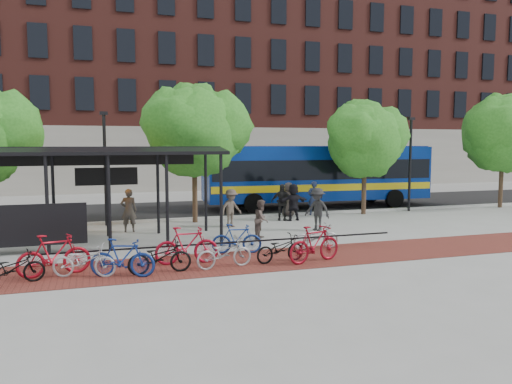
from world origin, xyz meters
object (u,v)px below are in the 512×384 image
object	(u,v)px
bike_10	(316,237)
pedestrian_4	(282,202)
bus	(317,172)
bike_6	(224,253)
tree_d	(504,130)
bus_shelter	(75,163)
bike_5	(187,246)
bike_8	(280,248)
tree_c	(366,137)
tree_b	(196,127)
bike_7	(237,239)
pedestrian_7	(313,198)
pedestrian_3	(231,208)
bike_1	(54,255)
bike_9	(315,244)
bike_3	(122,258)
lamp_post_right	(410,161)
lamp_post_left	(105,165)
pedestrian_8	(262,219)
bike_0	(11,269)
bike_2	(84,261)
pedestrian_9	(317,209)
pedestrian_6	(288,199)
pedestrian_5	(293,202)
bike_4	(160,257)

from	to	relation	value
bike_10	pedestrian_4	distance (m)	6.71
bus	bike_10	distance (m)	11.87
bus	bike_6	size ratio (longest dim) A/B	7.61
tree_d	bus_shelter	bearing A→B (deg)	-170.64
bike_5	bike_8	distance (m)	2.90
bus_shelter	tree_c	xyz separation A→B (m)	(14.22, 3.83, 1.06)
tree_b	bike_7	world-z (taller)	tree_b
tree_c	pedestrian_7	bearing A→B (deg)	170.73
bike_8	pedestrian_3	xyz separation A→B (m)	(0.25, 6.86, 0.41)
bike_1	bike_9	bearing A→B (deg)	-109.37
bike_3	lamp_post_right	bearing A→B (deg)	-39.71
bike_3	pedestrian_7	xyz separation A→B (m)	(10.12, 9.55, 0.33)
lamp_post_left	lamp_post_right	size ratio (longest dim) A/B	1.00
lamp_post_left	pedestrian_7	xyz separation A→B (m)	(10.33, 0.20, -1.86)
lamp_post_right	bike_3	xyz separation A→B (m)	(-15.79, -9.35, -2.20)
tree_c	pedestrian_8	distance (m)	9.43
bus_shelter	tree_d	bearing A→B (deg)	9.36
bike_0	pedestrian_3	world-z (taller)	pedestrian_3
bike_2	bike_8	xyz separation A→B (m)	(5.80, -0.02, -0.03)
lamp_post_right	pedestrian_9	world-z (taller)	lamp_post_right
bike_6	bike_10	size ratio (longest dim) A/B	1.03
bike_10	pedestrian_6	size ratio (longest dim) A/B	0.98
pedestrian_4	pedestrian_5	xyz separation A→B (m)	(0.50, -0.23, 0.01)
pedestrian_4	pedestrian_6	xyz separation A→B (m)	(0.82, 1.20, -0.01)
pedestrian_4	pedestrian_7	xyz separation A→B (m)	(2.22, 1.20, -0.00)
lamp_post_left	bike_2	world-z (taller)	lamp_post_left
tree_b	pedestrian_8	size ratio (longest dim) A/B	4.23
bike_2	bike_7	distance (m)	5.10
bike_4	pedestrian_9	distance (m)	8.90
bike_7	bike_10	xyz separation A→B (m)	(2.84, -0.16, -0.06)
bike_4	bike_6	size ratio (longest dim) A/B	1.03
tree_b	pedestrian_6	bearing A→B (deg)	5.31
lamp_post_left	bike_4	xyz separation A→B (m)	(1.25, -9.25, -2.27)
pedestrian_8	tree_c	bearing A→B (deg)	-22.83
pedestrian_8	bike_4	bearing A→B (deg)	166.81
bike_0	pedestrian_3	size ratio (longest dim) A/B	0.99
pedestrian_6	pedestrian_5	bearing A→B (deg)	106.93
bus	pedestrian_6	size ratio (longest dim) A/B	7.65
pedestrian_8	pedestrian_9	size ratio (longest dim) A/B	0.84
tree_b	bike_7	bearing A→B (deg)	-90.41
bike_9	bike_3	bearing A→B (deg)	74.42
bike_0	bike_7	world-z (taller)	bike_7
bus_shelter	bike_2	xyz separation A→B (m)	(0.34, -4.94, -2.53)
tree_d	bike_3	size ratio (longest dim) A/B	3.60
tree_c	bike_7	xyz separation A→B (m)	(-9.04, -7.17, -3.55)
bike_7	pedestrian_4	xyz separation A→B (m)	(4.07, 6.42, 0.38)
tree_b	bike_0	xyz separation A→B (m)	(-6.70, -8.99, -4.02)
bike_1	bike_9	distance (m)	7.65
pedestrian_3	bike_9	bearing A→B (deg)	-108.30
bike_3	bike_1	bearing A→B (deg)	87.59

